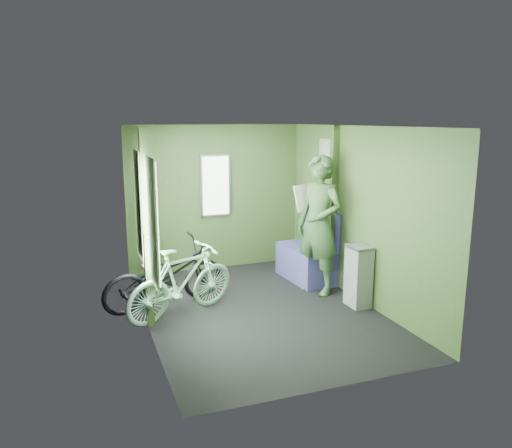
{
  "coord_description": "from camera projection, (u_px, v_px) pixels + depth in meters",
  "views": [
    {
      "loc": [
        -2.08,
        -5.61,
        2.38
      ],
      "look_at": [
        0.0,
        0.1,
        1.1
      ],
      "focal_mm": 35.0,
      "sensor_mm": 36.0,
      "label": 1
    }
  ],
  "objects": [
    {
      "name": "bench_seat",
      "position": [
        309.0,
        259.0,
        7.52
      ],
      "size": [
        0.64,
        1.05,
        1.06
      ],
      "rotation": [
        0.0,
        0.0,
        0.08
      ],
      "color": "navy",
      "rests_on": "ground"
    },
    {
      "name": "passenger",
      "position": [
        319.0,
        225.0,
        6.83
      ],
      "size": [
        0.71,
        0.82,
        1.91
      ],
      "rotation": [
        0.0,
        0.0,
        -1.14
      ],
      "color": "#34552E",
      "rests_on": "ground"
    },
    {
      "name": "waste_box",
      "position": [
        358.0,
        276.0,
        6.42
      ],
      "size": [
        0.24,
        0.33,
        0.81
      ],
      "primitive_type": "cube",
      "color": "gray",
      "rests_on": "ground"
    },
    {
      "name": "room",
      "position": [
        255.0,
        198.0,
        6.08
      ],
      "size": [
        4.0,
        4.02,
        2.31
      ],
      "color": "black",
      "rests_on": "ground"
    },
    {
      "name": "bicycle_black",
      "position": [
        167.0,
        307.0,
        6.44
      ],
      "size": [
        1.8,
        1.15,
        0.96
      ],
      "primitive_type": "imported",
      "rotation": [
        0.0,
        -0.18,
        1.85
      ],
      "color": "black",
      "rests_on": "ground"
    },
    {
      "name": "bicycle_mint",
      "position": [
        184.0,
        317.0,
        6.11
      ],
      "size": [
        1.65,
        1.16,
        0.99
      ],
      "primitive_type": "imported",
      "rotation": [
        0.0,
        -0.17,
        1.99
      ],
      "color": "#90CEA6",
      "rests_on": "ground"
    }
  ]
}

